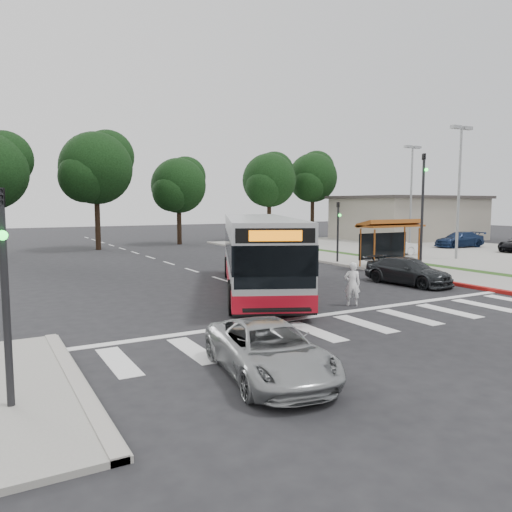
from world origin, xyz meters
TOP-DOWN VIEW (x-y plane):
  - ground at (0.00, 0.00)m, footprint 140.00×140.00m
  - sidewalk_east at (11.00, 8.00)m, footprint 4.00×40.00m
  - curb_east at (9.00, 8.00)m, footprint 0.30×40.00m
  - curb_east_red at (9.00, -2.00)m, footprint 0.32×6.00m
  - parking_lot at (23.00, 10.00)m, footprint 18.00×36.00m
  - commercial_building at (30.00, 22.00)m, footprint 14.00×10.00m
  - building_roof_cap at (30.00, 22.00)m, footprint 14.60×10.60m
  - crosswalk_ladder at (0.00, -5.00)m, footprint 18.00×2.60m
  - bus_shelter at (10.80, 5.10)m, footprint 4.20×1.60m
  - traffic_signal_sw at (-10.50, -7.01)m, footprint 0.18×0.37m
  - traffic_signal_ne_tall at (9.60, 1.49)m, footprint 0.18×0.37m
  - traffic_signal_ne_short at (9.60, 8.49)m, footprint 0.18×0.37m
  - lot_light_front at (18.00, 6.00)m, footprint 1.90×0.35m
  - lot_light_mid at (24.00, 16.00)m, footprint 1.90×0.35m
  - tree_ne_a at (16.08, 28.06)m, footprint 6.16×5.74m
  - tree_ne_b at (23.08, 30.06)m, footprint 6.16×5.74m
  - tree_north_a at (-1.92, 26.07)m, footprint 6.60×6.15m
  - tree_north_b at (6.07, 28.06)m, footprint 5.72×5.33m
  - transit_bus at (0.07, 2.12)m, footprint 7.88×12.75m
  - pedestrian at (1.57, -2.50)m, footprint 0.73×0.67m
  - dark_sedan at (7.23, 0.09)m, footprint 2.37×4.65m
  - silver_suv_south at (-5.27, -7.74)m, footprint 2.77×4.72m
  - parked_car_1 at (15.78, 9.80)m, footprint 4.00×1.55m
  - parked_car_3 at (25.74, 11.95)m, footprint 4.79×2.37m

SIDE VIEW (x-z plane):
  - ground at x=0.00m, z-range 0.00..0.00m
  - crosswalk_ladder at x=0.00m, z-range 0.00..0.01m
  - parking_lot at x=23.00m, z-range 0.00..0.10m
  - sidewalk_east at x=11.00m, z-range 0.00..0.12m
  - curb_east at x=9.00m, z-range 0.00..0.15m
  - curb_east_red at x=9.00m, z-range 0.00..0.15m
  - silver_suv_south at x=-5.27m, z-range 0.00..1.23m
  - dark_sedan at x=7.23m, z-range 0.00..1.29m
  - parked_car_1 at x=15.78m, z-range 0.10..1.40m
  - parked_car_3 at x=25.74m, z-range 0.10..1.44m
  - pedestrian at x=1.57m, z-range 0.00..1.68m
  - transit_bus at x=0.07m, z-range 0.00..3.30m
  - commercial_building at x=30.00m, z-range 0.00..4.40m
  - bus_shelter at x=10.80m, z-range 0.92..3.78m
  - traffic_signal_ne_short at x=9.60m, z-range 0.48..4.48m
  - traffic_signal_sw at x=-10.50m, z-range 0.49..4.69m
  - traffic_signal_ne_tall at x=9.60m, z-range 0.63..7.13m
  - building_roof_cap at x=30.00m, z-range 4.40..4.70m
  - tree_north_b at x=6.07m, z-range 1.45..9.88m
  - lot_light_front at x=18.00m, z-range 1.40..10.41m
  - lot_light_mid at x=24.00m, z-range 1.40..10.41m
  - tree_ne_a at x=16.08m, z-range 1.74..11.04m
  - tree_ne_b at x=23.08m, z-range 1.91..11.93m
  - tree_north_a at x=-1.92m, z-range 1.84..12.01m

